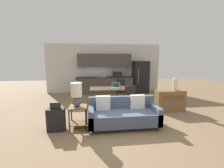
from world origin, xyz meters
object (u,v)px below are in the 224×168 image
(refrigerator, at_px, (140,77))
(table_lamp, at_px, (77,94))
(suitcase, at_px, (56,120))
(dining_chair_far_right, at_px, (121,89))
(laptop, at_px, (116,86))
(dining_table, at_px, (111,89))
(vase, at_px, (175,84))
(credenza, at_px, (170,101))
(dining_chair_near_right, at_px, (129,98))
(side_table, at_px, (78,113))
(couch, at_px, (123,114))

(refrigerator, height_order, table_lamp, refrigerator)
(table_lamp, xyz_separation_m, suitcase, (-0.53, -0.09, -0.64))
(dining_chair_far_right, bearing_deg, refrigerator, 54.99)
(dining_chair_far_right, relative_size, laptop, 2.65)
(refrigerator, bearing_deg, table_lamp, -126.04)
(refrigerator, distance_m, laptop, 2.92)
(refrigerator, relative_size, dining_table, 1.06)
(vase, relative_size, suitcase, 0.61)
(credenza, xyz_separation_m, dining_chair_near_right, (-1.49, 0.06, 0.14))
(side_table, bearing_deg, vase, 16.98)
(dining_chair_near_right, relative_size, laptop, 2.65)
(couch, bearing_deg, table_lamp, -179.05)
(side_table, height_order, credenza, credenza)
(dining_table, xyz_separation_m, dining_chair_far_right, (0.54, 0.77, -0.17))
(dining_chair_near_right, bearing_deg, suitcase, 21.54)
(refrigerator, distance_m, couch, 4.59)
(side_table, height_order, dining_chair_far_right, dining_chair_far_right)
(dining_table, xyz_separation_m, dining_chair_near_right, (0.54, -0.79, -0.17))
(suitcase, bearing_deg, vase, 16.49)
(dining_table, height_order, credenza, credenza)
(laptop, bearing_deg, credenza, -14.05)
(dining_table, bearing_deg, vase, -21.28)
(dining_table, xyz_separation_m, laptop, (0.19, -0.03, 0.11))
(dining_table, distance_m, dining_chair_far_right, 0.96)
(laptop, bearing_deg, side_table, -115.09)
(refrigerator, xyz_separation_m, couch, (-1.81, -4.18, -0.55))
(couch, bearing_deg, refrigerator, 66.63)
(suitcase, bearing_deg, dining_chair_far_right, 51.49)
(vase, bearing_deg, dining_chair_near_right, 177.97)
(dining_chair_far_right, bearing_deg, side_table, -114.98)
(couch, bearing_deg, vase, 26.38)
(dining_chair_far_right, height_order, suitcase, dining_chair_far_right)
(vase, bearing_deg, laptop, 157.55)
(couch, xyz_separation_m, table_lamp, (-1.25, -0.02, 0.61))
(credenza, distance_m, dining_chair_far_right, 2.22)
(side_table, bearing_deg, table_lamp, -118.39)
(refrigerator, bearing_deg, credenza, -88.11)
(refrigerator, relative_size, dining_chair_far_right, 1.85)
(dining_chair_far_right, distance_m, suitcase, 3.54)
(dining_table, relative_size, side_table, 2.77)
(side_table, bearing_deg, credenza, 17.65)
(credenza, height_order, suitcase, suitcase)
(refrigerator, bearing_deg, couch, -113.37)
(credenza, relative_size, vase, 2.21)
(dining_chair_far_right, bearing_deg, dining_chair_near_right, -82.90)
(vase, bearing_deg, side_table, -163.02)
(refrigerator, xyz_separation_m, dining_table, (-1.93, -2.31, -0.20))
(dining_chair_far_right, bearing_deg, credenza, -40.40)
(suitcase, bearing_deg, credenza, 17.04)
(couch, bearing_deg, dining_table, 93.74)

